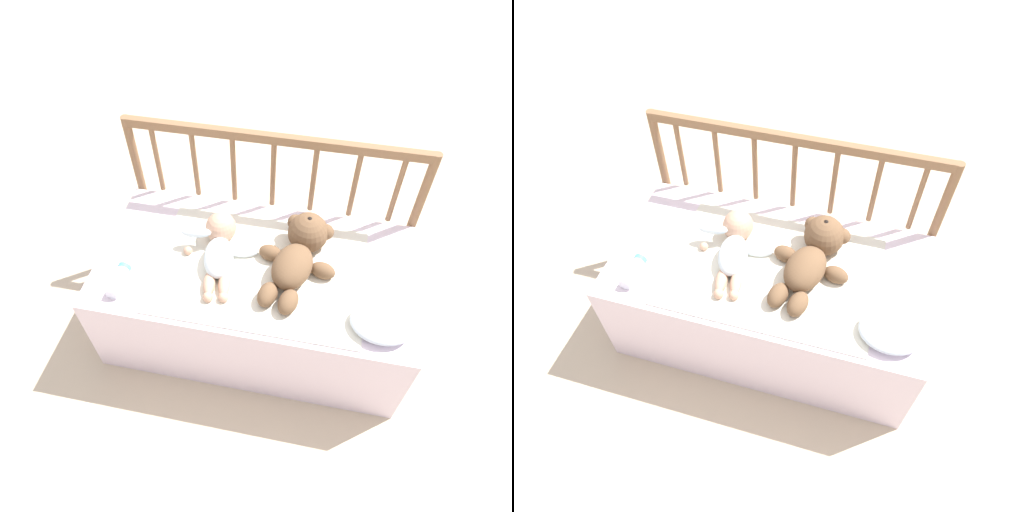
% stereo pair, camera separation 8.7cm
% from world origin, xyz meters
% --- Properties ---
extents(ground_plane, '(12.00, 12.00, 0.00)m').
position_xyz_m(ground_plane, '(0.00, 0.00, 0.00)').
color(ground_plane, '#C6B293').
extents(crib_mattress, '(1.21, 0.64, 0.44)m').
position_xyz_m(crib_mattress, '(0.00, 0.00, 0.22)').
color(crib_mattress, silver).
rests_on(crib_mattress, ground_plane).
extents(crib_rail, '(1.21, 0.04, 0.79)m').
position_xyz_m(crib_rail, '(0.00, 0.34, 0.55)').
color(crib_rail, brown).
rests_on(crib_rail, ground_plane).
extents(blanket, '(0.79, 0.54, 0.01)m').
position_xyz_m(blanket, '(0.02, -0.03, 0.44)').
color(blanket, silver).
rests_on(blanket, crib_mattress).
extents(teddy_bear, '(0.31, 0.44, 0.16)m').
position_xyz_m(teddy_bear, '(0.15, 0.04, 0.50)').
color(teddy_bear, brown).
rests_on(teddy_bear, crib_mattress).
extents(baby, '(0.30, 0.38, 0.12)m').
position_xyz_m(baby, '(-0.15, 0.02, 0.48)').
color(baby, white).
rests_on(baby, crib_mattress).
extents(small_pillow, '(0.21, 0.17, 0.06)m').
position_xyz_m(small_pillow, '(0.47, -0.19, 0.47)').
color(small_pillow, silver).
rests_on(small_pillow, crib_mattress).
extents(baby_bottle, '(0.05, 0.16, 0.05)m').
position_xyz_m(baby_bottle, '(-0.48, -0.18, 0.46)').
color(baby_bottle, white).
rests_on(baby_bottle, crib_mattress).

